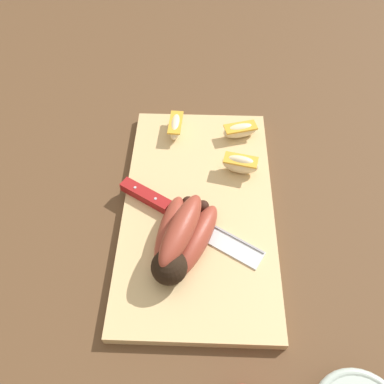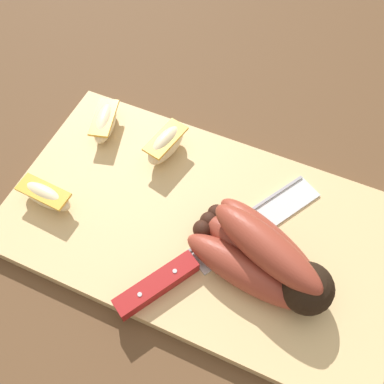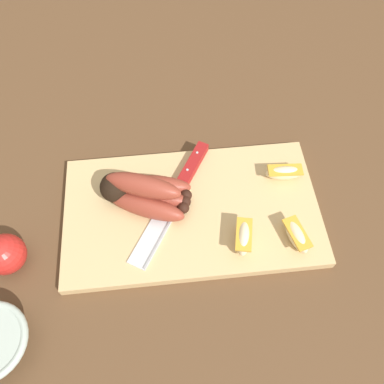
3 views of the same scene
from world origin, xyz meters
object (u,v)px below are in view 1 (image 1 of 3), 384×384
at_px(banana_bunch, 181,239).
at_px(apple_wedge_near, 240,130).
at_px(apple_wedge_far, 240,164).
at_px(apple_wedge_middle, 176,126).
at_px(chefs_knife, 168,209).

height_order(banana_bunch, apple_wedge_near, banana_bunch).
height_order(banana_bunch, apple_wedge_far, banana_bunch).
distance_m(banana_bunch, apple_wedge_near, 0.28).
bearing_deg(apple_wedge_middle, banana_bunch, 5.19).
xyz_separation_m(banana_bunch, apple_wedge_near, (-0.26, 0.11, -0.01)).
bearing_deg(apple_wedge_far, chefs_knife, -53.35).
relative_size(apple_wedge_middle, apple_wedge_far, 1.01).
xyz_separation_m(apple_wedge_near, apple_wedge_far, (0.09, -0.00, 0.00)).
bearing_deg(apple_wedge_middle, apple_wedge_near, 86.33).
distance_m(banana_bunch, apple_wedge_far, 0.20).
bearing_deg(chefs_knife, banana_bunch, 20.27).
bearing_deg(apple_wedge_near, apple_wedge_far, -2.50).
bearing_deg(banana_bunch, apple_wedge_far, 148.66).
xyz_separation_m(banana_bunch, chefs_knife, (-0.07, -0.03, -0.02)).
relative_size(chefs_knife, apple_wedge_near, 3.44).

